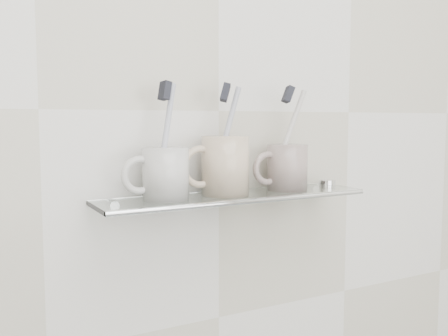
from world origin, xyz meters
TOP-DOWN VIEW (x-y plane):
  - wall_back at (0.00, 1.10)m, footprint 2.50×0.00m
  - shelf_glass at (0.00, 1.04)m, footprint 0.50×0.12m
  - shelf_rail at (0.00, 0.98)m, footprint 0.50×0.01m
  - bracket_left at (-0.21, 1.09)m, footprint 0.02×0.03m
  - bracket_right at (0.21, 1.09)m, footprint 0.02×0.03m
  - mug_left at (-0.13, 1.04)m, footprint 0.10×0.10m
  - mug_left_handle at (-0.18, 1.04)m, footprint 0.06×0.01m
  - toothbrush_left at (-0.13, 1.04)m, footprint 0.05×0.03m
  - bristles_left at (-0.13, 1.04)m, footprint 0.02×0.03m
  - mug_center at (-0.02, 1.04)m, footprint 0.11×0.11m
  - mug_center_handle at (-0.07, 1.04)m, footprint 0.07×0.01m
  - toothbrush_center at (-0.02, 1.04)m, footprint 0.07×0.02m
  - bristles_center at (-0.02, 1.04)m, footprint 0.03×0.03m
  - mug_right at (0.12, 1.04)m, footprint 0.09×0.09m
  - mug_right_handle at (0.07, 1.04)m, footprint 0.06×0.01m
  - toothbrush_right at (0.12, 1.04)m, footprint 0.08×0.02m
  - bristles_right at (0.12, 1.04)m, footprint 0.03×0.02m
  - chrome_cap at (0.22, 1.04)m, footprint 0.03×0.03m

SIDE VIEW (x-z plane):
  - bracket_left at x=-0.21m, z-range 1.08..1.09m
  - bracket_right at x=0.21m, z-range 1.08..1.09m
  - shelf_glass at x=0.00m, z-range 1.09..1.10m
  - shelf_rail at x=0.00m, z-range 1.09..1.10m
  - chrome_cap at x=0.22m, z-range 1.10..1.11m
  - mug_right at x=0.12m, z-range 1.10..1.19m
  - mug_right_handle at x=0.07m, z-range 1.11..1.18m
  - mug_left at x=-0.13m, z-range 1.10..1.19m
  - mug_left_handle at x=-0.18m, z-range 1.11..1.18m
  - mug_center at x=-0.02m, z-range 1.10..1.20m
  - mug_center_handle at x=-0.07m, z-range 1.11..1.19m
  - toothbrush_left at x=-0.13m, z-range 1.11..1.30m
  - toothbrush_center at x=-0.02m, z-range 1.11..1.29m
  - toothbrush_right at x=0.12m, z-range 1.11..1.29m
  - wall_back at x=0.00m, z-range 0.00..2.50m
  - bristles_left at x=-0.13m, z-range 1.26..1.30m
  - bristles_center at x=-0.02m, z-range 1.26..1.30m
  - bristles_right at x=0.12m, z-range 1.26..1.30m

